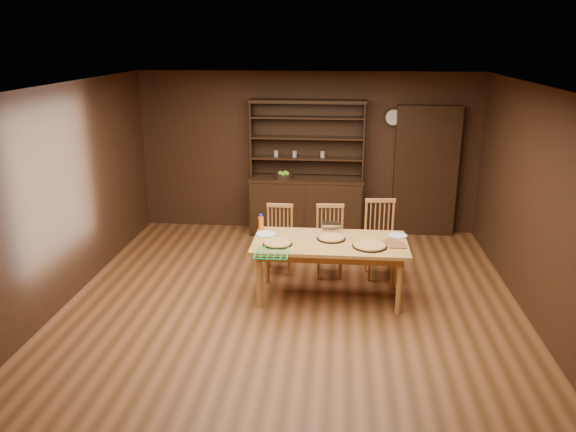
# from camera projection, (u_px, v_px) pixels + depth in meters

# --- Properties ---
(floor) EXTENTS (6.00, 6.00, 0.00)m
(floor) POSITION_uv_depth(u_px,v_px,m) (291.00, 308.00, 6.73)
(floor) COLOR brown
(floor) RESTS_ON ground
(room_shell) EXTENTS (6.00, 6.00, 6.00)m
(room_shell) POSITION_uv_depth(u_px,v_px,m) (292.00, 181.00, 6.25)
(room_shell) COLOR silver
(room_shell) RESTS_ON floor
(china_hutch) EXTENTS (1.84, 0.52, 2.17)m
(china_hutch) POSITION_uv_depth(u_px,v_px,m) (306.00, 198.00, 9.16)
(china_hutch) COLOR black
(china_hutch) RESTS_ON floor
(doorway) EXTENTS (1.00, 0.18, 2.10)m
(doorway) POSITION_uv_depth(u_px,v_px,m) (425.00, 171.00, 8.99)
(doorway) COLOR black
(doorway) RESTS_ON floor
(wall_clock) EXTENTS (0.30, 0.05, 0.30)m
(wall_clock) POSITION_uv_depth(u_px,v_px,m) (393.00, 117.00, 8.83)
(wall_clock) COLOR black
(wall_clock) RESTS_ON room_shell
(dining_table) EXTENTS (1.86, 0.93, 0.75)m
(dining_table) POSITION_uv_depth(u_px,v_px,m) (330.00, 247.00, 6.81)
(dining_table) COLOR #C88D45
(dining_table) RESTS_ON floor
(chair_left) EXTENTS (0.38, 0.36, 0.93)m
(chair_left) POSITION_uv_depth(u_px,v_px,m) (279.00, 236.00, 7.72)
(chair_left) COLOR #C78744
(chair_left) RESTS_ON floor
(chair_center) EXTENTS (0.41, 0.39, 0.96)m
(chair_center) POSITION_uv_depth(u_px,v_px,m) (330.00, 238.00, 7.60)
(chair_center) COLOR #C78744
(chair_center) RESTS_ON floor
(chair_right) EXTENTS (0.47, 0.45, 1.05)m
(chair_right) POSITION_uv_depth(u_px,v_px,m) (380.00, 236.00, 7.55)
(chair_right) COLOR #C78744
(chair_right) RESTS_ON floor
(pizza_left) EXTENTS (0.36, 0.36, 0.04)m
(pizza_left) POSITION_uv_depth(u_px,v_px,m) (277.00, 243.00, 6.68)
(pizza_left) COLOR black
(pizza_left) RESTS_ON dining_table
(pizza_right) EXTENTS (0.41, 0.41, 0.04)m
(pizza_right) POSITION_uv_depth(u_px,v_px,m) (370.00, 245.00, 6.60)
(pizza_right) COLOR black
(pizza_right) RESTS_ON dining_table
(pizza_center) EXTENTS (0.35, 0.35, 0.04)m
(pizza_center) POSITION_uv_depth(u_px,v_px,m) (331.00, 238.00, 6.85)
(pizza_center) COLOR black
(pizza_center) RESTS_ON dining_table
(cooling_rack) EXTENTS (0.40, 0.40, 0.02)m
(cooling_rack) POSITION_uv_depth(u_px,v_px,m) (272.00, 253.00, 6.40)
(cooling_rack) COLOR #0CA84A
(cooling_rack) RESTS_ON dining_table
(plate_left) EXTENTS (0.26, 0.26, 0.02)m
(plate_left) POSITION_uv_depth(u_px,v_px,m) (266.00, 234.00, 7.01)
(plate_left) COLOR silver
(plate_left) RESTS_ON dining_table
(plate_right) EXTENTS (0.24, 0.24, 0.02)m
(plate_right) POSITION_uv_depth(u_px,v_px,m) (398.00, 235.00, 6.96)
(plate_right) COLOR silver
(plate_right) RESTS_ON dining_table
(foil_dish) EXTENTS (0.25, 0.19, 0.09)m
(foil_dish) POSITION_uv_depth(u_px,v_px,m) (331.00, 227.00, 7.16)
(foil_dish) COLOR silver
(foil_dish) RESTS_ON dining_table
(juice_bottle) EXTENTS (0.06, 0.06, 0.21)m
(juice_bottle) POSITION_uv_depth(u_px,v_px,m) (261.00, 223.00, 7.15)
(juice_bottle) COLOR orange
(juice_bottle) RESTS_ON dining_table
(pot_holder_a) EXTENTS (0.20, 0.20, 0.01)m
(pot_holder_a) POSITION_uv_depth(u_px,v_px,m) (397.00, 245.00, 6.63)
(pot_holder_a) COLOR red
(pot_holder_a) RESTS_ON dining_table
(pot_holder_b) EXTENTS (0.25, 0.25, 0.01)m
(pot_holder_b) POSITION_uv_depth(u_px,v_px,m) (391.00, 242.00, 6.75)
(pot_holder_b) COLOR red
(pot_holder_b) RESTS_ON dining_table
(fruit_bowl) EXTENTS (0.29, 0.29, 0.12)m
(fruit_bowl) POSITION_uv_depth(u_px,v_px,m) (284.00, 176.00, 9.01)
(fruit_bowl) COLOR black
(fruit_bowl) RESTS_ON china_hutch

